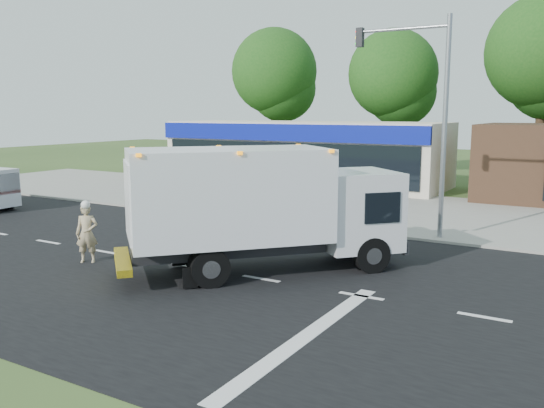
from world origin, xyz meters
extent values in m
plane|color=#385123|center=(0.00, 0.00, 0.00)|extent=(120.00, 120.00, 0.00)
cube|color=black|center=(0.00, 0.00, 0.00)|extent=(60.00, 14.00, 0.02)
cube|color=gray|center=(0.00, 8.20, 0.06)|extent=(60.00, 2.40, 0.12)
cube|color=gray|center=(0.00, 14.00, 0.01)|extent=(60.00, 9.00, 0.02)
cube|color=silver|center=(-9.00, 0.00, 0.02)|extent=(1.20, 0.15, 0.01)
cube|color=silver|center=(-6.00, 0.00, 0.02)|extent=(1.20, 0.15, 0.01)
cube|color=silver|center=(-3.00, 0.00, 0.02)|extent=(1.20, 0.15, 0.01)
cube|color=silver|center=(0.00, 0.00, 0.02)|extent=(1.20, 0.15, 0.01)
cube|color=silver|center=(3.00, 0.00, 0.02)|extent=(1.20, 0.15, 0.01)
cube|color=silver|center=(6.00, 0.00, 0.02)|extent=(1.20, 0.15, 0.01)
cube|color=silver|center=(3.00, -3.00, 0.02)|extent=(0.40, 7.00, 0.01)
cube|color=black|center=(-1.06, -0.02, 0.78)|extent=(4.57, 4.83, 0.39)
cube|color=silver|center=(1.61, 2.88, 1.72)|extent=(3.26, 3.25, 2.33)
cube|color=black|center=(2.33, 3.65, 1.94)|extent=(1.66, 1.55, 1.00)
cube|color=white|center=(-1.06, -0.02, 2.33)|extent=(5.71, 5.88, 2.61)
cube|color=silver|center=(-2.95, -2.07, 2.27)|extent=(1.68, 1.55, 2.11)
cube|color=yellow|center=(-3.08, -2.22, 0.61)|extent=(2.22, 2.09, 0.20)
cube|color=orange|center=(-1.06, -0.02, 3.60)|extent=(5.60, 5.75, 0.09)
cylinder|color=black|center=(0.87, 3.63, 0.53)|extent=(0.97, 1.01, 1.06)
cylinder|color=black|center=(2.42, 2.21, 0.53)|extent=(0.97, 1.01, 1.06)
cylinder|color=black|center=(-2.40, 0.16, 0.53)|extent=(0.97, 1.01, 1.06)
cylinder|color=black|center=(-0.77, -1.34, 0.53)|extent=(0.97, 1.01, 1.06)
imported|color=tan|center=(-5.60, -1.20, 0.92)|extent=(0.81, 0.74, 1.85)
sphere|color=white|center=(-5.60, -1.20, 1.82)|extent=(0.28, 0.28, 0.28)
cylinder|color=black|center=(-16.63, 3.80, 0.35)|extent=(0.72, 0.24, 0.71)
cube|color=beige|center=(-9.00, 20.00, 2.00)|extent=(18.00, 6.00, 4.00)
cube|color=#08148B|center=(-9.00, 16.95, 3.40)|extent=(18.00, 0.30, 1.00)
cube|color=black|center=(-9.00, 16.95, 1.60)|extent=(17.00, 0.12, 2.40)
cylinder|color=gray|center=(3.00, 7.60, 4.00)|extent=(0.18, 0.18, 8.00)
cylinder|color=gray|center=(1.30, 7.60, 7.60)|extent=(3.40, 0.12, 0.12)
cube|color=black|center=(-0.30, 7.60, 7.40)|extent=(0.25, 0.25, 0.70)
cylinder|color=#332114|center=(-16.00, 28.00, 3.67)|extent=(0.56, 0.56, 7.35)
sphere|color=#1A4A15|center=(-16.00, 28.00, 7.88)|extent=(6.93, 6.93, 6.93)
sphere|color=#1A4A15|center=(-15.50, 28.50, 6.51)|extent=(5.46, 5.46, 5.46)
cylinder|color=#332114|center=(-6.00, 28.00, 3.43)|extent=(0.56, 0.56, 6.86)
sphere|color=#1A4A15|center=(-6.00, 28.00, 7.35)|extent=(6.47, 6.47, 6.47)
sphere|color=#1A4A15|center=(-5.50, 28.50, 6.08)|extent=(5.10, 5.10, 5.10)
cylinder|color=#332114|center=(4.00, 28.00, 3.92)|extent=(0.56, 0.56, 7.84)
camera|label=1|loc=(8.21, -13.28, 4.67)|focal=38.00mm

